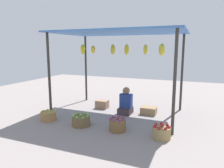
{
  "coord_description": "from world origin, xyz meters",
  "views": [
    {
      "loc": [
        2.1,
        -5.63,
        1.9
      ],
      "look_at": [
        0.0,
        -0.52,
        0.95
      ],
      "focal_mm": 33.88,
      "sensor_mm": 36.0,
      "label": 1
    }
  ],
  "objects": [
    {
      "name": "wooden_crate_stacked_rear",
      "position": [
        -0.67,
        0.28,
        0.12
      ],
      "size": [
        0.38,
        0.28,
        0.25
      ],
      "primitive_type": "cube",
      "color": "#9E765B",
      "rests_on": "ground"
    },
    {
      "name": "basket_limes",
      "position": [
        -1.5,
        -1.3,
        0.12
      ],
      "size": [
        0.41,
        0.41,
        0.27
      ],
      "color": "#9D7344",
      "rests_on": "ground"
    },
    {
      "name": "wooden_crate_near_vendor",
      "position": [
        0.84,
        0.23,
        0.1
      ],
      "size": [
        0.43,
        0.33,
        0.21
      ],
      "primitive_type": "cube",
      "color": "#977850",
      "rests_on": "ground"
    },
    {
      "name": "basket_purple_onions",
      "position": [
        0.45,
        -1.29,
        0.15
      ],
      "size": [
        0.39,
        0.39,
        0.34
      ],
      "color": "brown",
      "rests_on": "ground"
    },
    {
      "name": "ground_plane",
      "position": [
        0.0,
        0.0,
        0.0
      ],
      "size": [
        14.0,
        14.0,
        0.0
      ],
      "primitive_type": "plane",
      "color": "gray"
    },
    {
      "name": "vendor_person",
      "position": [
        0.21,
        0.04,
        0.3
      ],
      "size": [
        0.36,
        0.44,
        0.78
      ],
      "color": "#433438",
      "rests_on": "ground"
    },
    {
      "name": "basket_red_apples",
      "position": [
        1.46,
        -1.32,
        0.14
      ],
      "size": [
        0.38,
        0.38,
        0.31
      ],
      "color": "#957C4D",
      "rests_on": "ground"
    },
    {
      "name": "basket_green_apples",
      "position": [
        -0.51,
        -1.31,
        0.13
      ],
      "size": [
        0.45,
        0.45,
        0.3
      ],
      "color": "brown",
      "rests_on": "ground"
    },
    {
      "name": "market_stall_structure",
      "position": [
        0.01,
        -0.0,
        2.15
      ],
      "size": [
        3.59,
        2.32,
        2.34
      ],
      "color": "#38332D",
      "rests_on": "ground"
    }
  ]
}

